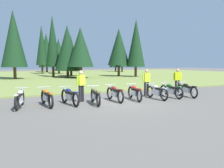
% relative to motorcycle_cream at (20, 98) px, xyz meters
% --- Properties ---
extents(ground_plane, '(140.00, 140.00, 0.00)m').
position_rel_motorcycle_cream_xyz_m(ground_plane, '(4.77, -0.39, -0.44)').
color(ground_plane, '#605B54').
extents(grass_moorland, '(80.00, 44.00, 0.10)m').
position_rel_motorcycle_cream_xyz_m(grass_moorland, '(4.77, 25.28, -0.39)').
color(grass_moorland, olive).
rests_on(grass_moorland, ground).
extents(forest_treeline, '(41.77, 30.09, 8.98)m').
position_rel_motorcycle_cream_xyz_m(forest_treeline, '(5.59, 28.76, 4.07)').
color(forest_treeline, '#47331E').
rests_on(forest_treeline, ground).
extents(motorcycle_cream, '(0.70, 2.07, 0.88)m').
position_rel_motorcycle_cream_xyz_m(motorcycle_cream, '(0.00, 0.00, 0.00)').
color(motorcycle_cream, black).
rests_on(motorcycle_cream, ground).
extents(motorcycle_orange, '(0.62, 2.10, 0.88)m').
position_rel_motorcycle_cream_xyz_m(motorcycle_orange, '(1.20, -0.11, 0.00)').
color(motorcycle_orange, black).
rests_on(motorcycle_orange, ground).
extents(motorcycle_navy, '(0.68, 2.09, 0.88)m').
position_rel_motorcycle_cream_xyz_m(motorcycle_navy, '(2.29, -0.21, 0.00)').
color(motorcycle_navy, black).
rests_on(motorcycle_navy, ground).
extents(motorcycle_olive, '(0.62, 2.09, 0.88)m').
position_rel_motorcycle_cream_xyz_m(motorcycle_olive, '(3.51, -0.55, 0.00)').
color(motorcycle_olive, black).
rests_on(motorcycle_olive, ground).
extents(motorcycle_maroon, '(0.62, 2.10, 0.88)m').
position_rel_motorcycle_cream_xyz_m(motorcycle_maroon, '(4.76, -0.17, 0.00)').
color(motorcycle_maroon, black).
rests_on(motorcycle_maroon, ground).
extents(motorcycle_red, '(0.63, 2.09, 0.88)m').
position_rel_motorcycle_cream_xyz_m(motorcycle_red, '(5.93, -0.29, 0.00)').
color(motorcycle_red, black).
rests_on(motorcycle_red, ground).
extents(motorcycle_silver, '(0.62, 2.10, 0.88)m').
position_rel_motorcycle_cream_xyz_m(motorcycle_silver, '(7.26, -0.50, 0.00)').
color(motorcycle_silver, black).
rests_on(motorcycle_silver, ground).
extents(motorcycle_british_green, '(0.62, 2.10, 0.88)m').
position_rel_motorcycle_cream_xyz_m(motorcycle_british_green, '(8.38, -0.36, 0.00)').
color(motorcycle_british_green, black).
rests_on(motorcycle_british_green, ground).
extents(motorcycle_black, '(0.62, 2.09, 0.88)m').
position_rel_motorcycle_cream_xyz_m(motorcycle_black, '(9.51, -0.48, 0.00)').
color(motorcycle_black, black).
rests_on(motorcycle_black, ground).
extents(rider_checking_bike, '(0.52, 0.33, 1.67)m').
position_rel_motorcycle_cream_xyz_m(rider_checking_bike, '(3.04, 0.36, 0.51)').
color(rider_checking_bike, black).
rests_on(rider_checking_bike, ground).
extents(rider_near_row_end, '(0.55, 0.24, 1.67)m').
position_rel_motorcycle_cream_xyz_m(rider_near_row_end, '(7.42, 0.82, 0.51)').
color(rider_near_row_end, black).
rests_on(rider_near_row_end, ground).
extents(rider_with_back_turned, '(0.50, 0.35, 1.67)m').
position_rel_motorcycle_cream_xyz_m(rider_with_back_turned, '(10.08, 1.07, 0.51)').
color(rider_with_back_turned, black).
rests_on(rider_with_back_turned, ground).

